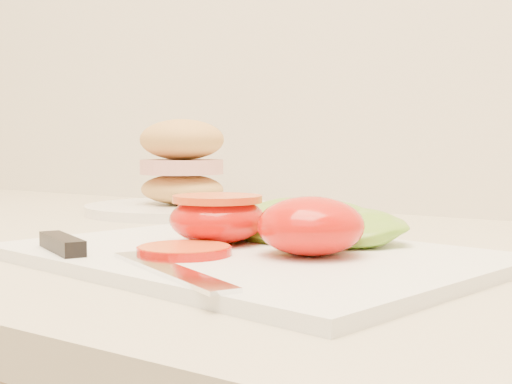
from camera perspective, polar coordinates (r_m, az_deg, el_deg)
The scene contains 8 objects.
cutting_board at distance 0.56m, azimuth -0.59°, elevation -5.13°, with size 0.37×0.26×0.01m, color white.
tomato_half_dome at distance 0.53m, azimuth 4.40°, elevation -2.72°, with size 0.08×0.08×0.04m, color red.
tomato_half_cut at distance 0.60m, azimuth -3.10°, elevation -2.01°, with size 0.08×0.08×0.04m.
tomato_slice_0 at distance 0.54m, azimuth -5.76°, elevation -4.67°, with size 0.07×0.07×0.01m, color orange.
lettuce_leaf_0 at distance 0.63m, azimuth 3.26°, elevation -2.40°, with size 0.16×0.10×0.03m, color olive.
lettuce_leaf_1 at distance 0.60m, azimuth 6.89°, elevation -2.88°, with size 0.11×0.08×0.02m, color olive.
knife at distance 0.53m, azimuth -12.39°, elevation -4.79°, with size 0.24×0.08×0.01m.
sandwich_plate at distance 0.95m, azimuth -5.95°, elevation 1.02°, with size 0.25×0.25×0.12m.
Camera 1 is at (-0.19, 1.13, 1.02)m, focal length 50.00 mm.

